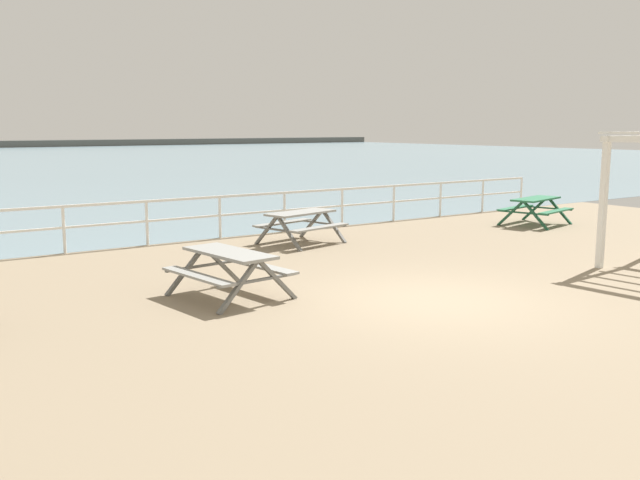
{
  "coord_description": "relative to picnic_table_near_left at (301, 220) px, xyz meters",
  "views": [
    {
      "loc": [
        -7.74,
        -8.06,
        2.8
      ],
      "look_at": [
        -0.85,
        2.01,
        0.8
      ],
      "focal_mm": 38.97,
      "sensor_mm": 36.0,
      "label": 1
    }
  ],
  "objects": [
    {
      "name": "seaward_railing",
      "position": [
        -1.23,
        1.88,
        0.17
      ],
      "size": [
        23.07,
        0.07,
        1.08
      ],
      "color": "white",
      "rests_on": "ground"
    },
    {
      "name": "picnic_table_near_left",
      "position": [
        0.0,
        0.0,
        0.0
      ],
      "size": [
        2.1,
        1.88,
        0.8
      ],
      "rotation": [
        0.0,
        0.0,
        0.23
      ],
      "color": "gray",
      "rests_on": "ground"
    },
    {
      "name": "ground_plane",
      "position": [
        -1.23,
        -5.87,
        -0.68
      ],
      "size": [
        30.0,
        24.0,
        0.2
      ],
      "primitive_type": "cube",
      "color": "gray"
    },
    {
      "name": "picnic_table_far_right",
      "position": [
        -3.87,
        -3.84,
        0.0
      ],
      "size": [
        1.74,
        1.98,
        0.8
      ],
      "rotation": [
        0.0,
        0.0,
        1.7
      ],
      "color": "gray",
      "rests_on": "ground"
    },
    {
      "name": "picnic_table_far_left",
      "position": [
        7.31,
        -1.09,
        0.0
      ],
      "size": [
        2.1,
        1.88,
        0.8
      ],
      "rotation": [
        0.0,
        0.0,
        0.23
      ],
      "color": "#286B47",
      "rests_on": "ground"
    }
  ]
}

